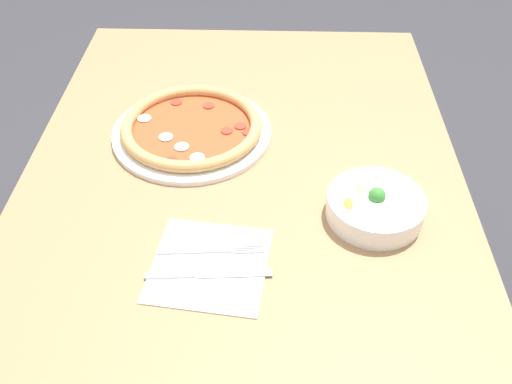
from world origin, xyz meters
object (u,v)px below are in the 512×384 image
object	(u,v)px
pizza	(192,128)
knife	(203,275)
fork	(210,251)
bowl	(375,205)

from	to	relation	value
pizza	knife	bearing A→B (deg)	9.06
fork	knife	distance (m)	0.06
bowl	fork	xyz separation A→B (m)	(0.10, -0.30, -0.02)
fork	knife	xyz separation A→B (m)	(0.05, -0.01, -0.00)
pizza	bowl	size ratio (longest dim) A/B	1.91
pizza	knife	world-z (taller)	pizza
fork	knife	size ratio (longest dim) A/B	0.89
pizza	bowl	bearing A→B (deg)	56.70
pizza	fork	size ratio (longest dim) A/B	1.84
bowl	knife	size ratio (longest dim) A/B	0.85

